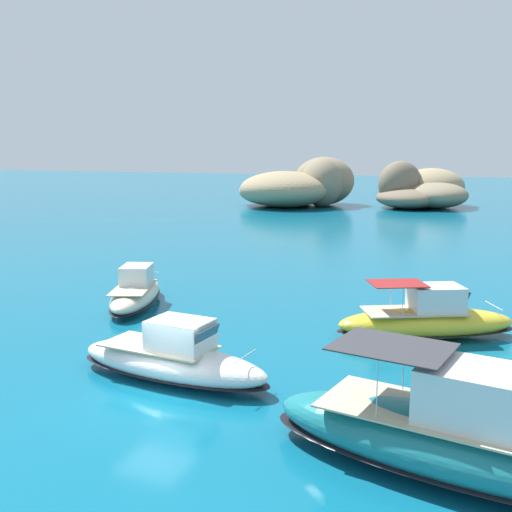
{
  "coord_description": "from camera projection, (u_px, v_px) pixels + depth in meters",
  "views": [
    {
      "loc": [
        11.02,
        -18.2,
        9.01
      ],
      "look_at": [
        -1.64,
        14.44,
        2.88
      ],
      "focal_mm": 42.59,
      "sensor_mm": 36.0,
      "label": 1
    }
  ],
  "objects": [
    {
      "name": "ground_plane",
      "position": [
        155.0,
        400.0,
        22.19
      ],
      "size": [
        400.0,
        400.0,
        0.0
      ],
      "primitive_type": "plane",
      "color": "#0C5B7A"
    },
    {
      "name": "islet_large",
      "position": [
        298.0,
        187.0,
        98.53
      ],
      "size": [
        21.74,
        22.89,
        7.9
      ],
      "color": "#84755B",
      "rests_on": "ground"
    },
    {
      "name": "motorboat_cream",
      "position": [
        136.0,
        292.0,
        35.51
      ],
      "size": [
        4.83,
        8.23,
        2.33
      ],
      "color": "beige",
      "rests_on": "ground"
    },
    {
      "name": "motorboat_white",
      "position": [
        173.0,
        360.0,
        23.94
      ],
      "size": [
        8.72,
        3.33,
        2.51
      ],
      "color": "white",
      "rests_on": "ground"
    },
    {
      "name": "islet_small",
      "position": [
        421.0,
        190.0,
        97.0
      ],
      "size": [
        16.53,
        20.07,
        7.33
      ],
      "color": "#756651",
      "rests_on": "ground"
    },
    {
      "name": "motorboat_teal",
      "position": [
        457.0,
        439.0,
        16.82
      ],
      "size": [
        11.47,
        5.29,
        3.46
      ],
      "color": "#19727A",
      "rests_on": "ground"
    },
    {
      "name": "motorboat_yellow",
      "position": [
        427.0,
        320.0,
        29.37
      ],
      "size": [
        9.06,
        6.22,
        2.75
      ],
      "color": "yellow",
      "rests_on": "ground"
    }
  ]
}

